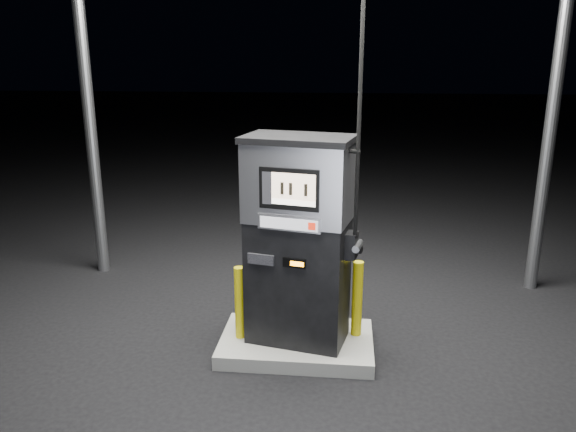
# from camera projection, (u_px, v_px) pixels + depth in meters

# --- Properties ---
(ground) EXTENTS (80.00, 80.00, 0.00)m
(ground) POSITION_uv_depth(u_px,v_px,m) (297.00, 350.00, 5.98)
(ground) COLOR black
(ground) RESTS_ON ground
(pump_island) EXTENTS (1.60, 1.00, 0.15)m
(pump_island) POSITION_uv_depth(u_px,v_px,m) (297.00, 343.00, 5.96)
(pump_island) COLOR slate
(pump_island) RESTS_ON ground
(fuel_dispenser) EXTENTS (1.23, 0.84, 4.43)m
(fuel_dispenser) POSITION_uv_depth(u_px,v_px,m) (299.00, 239.00, 5.63)
(fuel_dispenser) COLOR black
(fuel_dispenser) RESTS_ON pump_island
(bollard_left) EXTENTS (0.11, 0.11, 0.79)m
(bollard_left) POSITION_uv_depth(u_px,v_px,m) (240.00, 303.00, 5.85)
(bollard_left) COLOR #CAB90B
(bollard_left) RESTS_ON pump_island
(bollard_right) EXTENTS (0.11, 0.11, 0.82)m
(bollard_right) POSITION_uv_depth(u_px,v_px,m) (357.00, 299.00, 5.89)
(bollard_right) COLOR #CAB90B
(bollard_right) RESTS_ON pump_island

